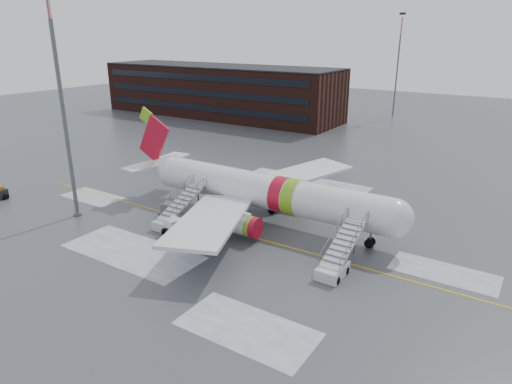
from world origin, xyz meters
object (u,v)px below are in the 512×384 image
Objects in this scene: airliner at (259,190)px; airstair_aft at (173,216)px; pushback_tug at (175,228)px; uld_container at (169,210)px; light_mast_near at (61,94)px; airstair_fwd at (336,262)px.

airstair_aft is at bearing -136.06° from airliner.
pushback_tug is (1.82, -1.70, -0.33)m from airstair_aft.
uld_container is (-8.95, -4.90, -2.65)m from airliner.
airliner is at bearing 30.07° from light_mast_near.
pushback_tug is (-17.18, -1.70, -0.33)m from airstair_fwd.
airliner is 23.25m from light_mast_near.
airstair_fwd is (12.22, -6.54, -2.35)m from airliner.
airstair_aft is 3.41× the size of uld_container.
airstair_fwd is 21.23m from uld_container.
airstair_aft is at bearing 180.00° from airstair_fwd.
uld_container is (-21.17, 1.64, -0.30)m from airstair_fwd.
airliner is 1.31× the size of light_mast_near.
pushback_tug is at bearing 9.53° from light_mast_near.
airstair_fwd is 1.00× the size of airstair_aft.
pushback_tug is (-4.96, -8.24, -2.68)m from airliner.
airliner reaches higher than airstair_aft.
airstair_aft reaches higher than uld_container.
light_mast_near is at bearing -148.63° from uld_container.
light_mast_near reaches higher than airstair_aft.
airstair_aft is at bearing -37.07° from uld_container.
airliner is 14.06m from airstair_fwd.
airliner is 9.71m from airstair_aft.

